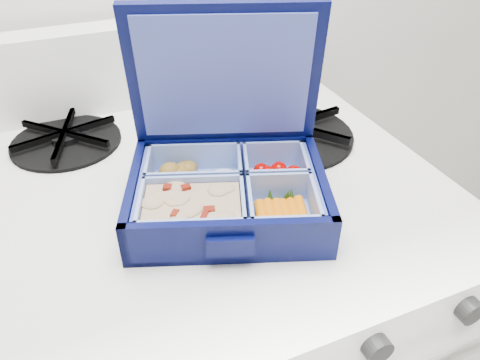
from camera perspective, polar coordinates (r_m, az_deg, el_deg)
name	(u,v)px	position (r m, az deg, el deg)	size (l,w,h in m)	color
bento_box	(228,193)	(0.52, -1.49, -1.64)	(0.21, 0.17, 0.05)	#030736
burner_grate	(287,129)	(0.67, 5.76, 6.25)	(0.19, 0.19, 0.03)	black
burner_grate_rear	(65,138)	(0.70, -20.51, 4.84)	(0.15, 0.15, 0.02)	black
fork	(221,157)	(0.62, -2.39, 2.77)	(0.02, 0.17, 0.01)	silver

